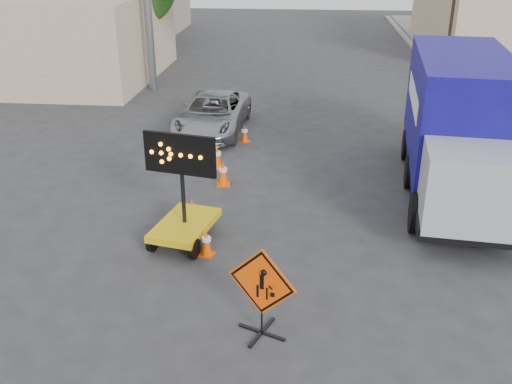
# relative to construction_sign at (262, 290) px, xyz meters

# --- Properties ---
(ground) EXTENTS (100.00, 100.00, 0.00)m
(ground) POSITION_rel_construction_sign_xyz_m (-0.08, -0.68, -0.92)
(ground) COLOR #2D2D30
(ground) RESTS_ON ground
(curb_right) EXTENTS (0.40, 60.00, 0.12)m
(curb_right) POSITION_rel_construction_sign_xyz_m (7.12, 14.32, -0.86)
(curb_right) COLOR gray
(curb_right) RESTS_ON ground
(storefront_left_near) EXTENTS (14.00, 10.00, 4.00)m
(storefront_left_near) POSITION_rel_construction_sign_xyz_m (-14.08, 19.32, 1.08)
(storefront_left_near) COLOR #C9B691
(storefront_left_near) RESTS_ON ground
(storefront_left_far) EXTENTS (12.00, 10.00, 4.40)m
(storefront_left_far) POSITION_rel_construction_sign_xyz_m (-15.08, 33.32, 1.28)
(storefront_left_far) COLOR gray
(storefront_left_far) RESTS_ON ground
(construction_sign) EXTENTS (1.22, 0.88, 1.74)m
(construction_sign) POSITION_rel_construction_sign_xyz_m (0.00, 0.00, 0.00)
(construction_sign) COLOR black
(construction_sign) RESTS_ON ground
(arrow_board) EXTENTS (1.65, 2.05, 2.64)m
(arrow_board) POSITION_rel_construction_sign_xyz_m (-2.07, 3.21, -0.32)
(arrow_board) COLOR gold
(arrow_board) RESTS_ON ground
(pickup_truck) EXTENTS (2.43, 4.93, 1.35)m
(pickup_truck) POSITION_rel_construction_sign_xyz_m (-2.78, 11.36, -0.25)
(pickup_truck) COLOR #9EA0A5
(pickup_truck) RESTS_ON ground
(box_truck) EXTENTS (3.07, 7.95, 3.68)m
(box_truck) POSITION_rel_construction_sign_xyz_m (4.67, 6.77, 0.75)
(box_truck) COLOR black
(box_truck) RESTS_ON ground
(cone_a) EXTENTS (0.38, 0.38, 0.64)m
(cone_a) POSITION_rel_construction_sign_xyz_m (-1.46, 2.62, -0.60)
(cone_a) COLOR #FF4D05
(cone_a) RESTS_ON ground
(cone_b) EXTENTS (0.42, 0.42, 0.68)m
(cone_b) POSITION_rel_construction_sign_xyz_m (-2.08, 4.13, -0.58)
(cone_b) COLOR #FF4D05
(cone_b) RESTS_ON ground
(cone_c) EXTENTS (0.44, 0.44, 0.75)m
(cone_c) POSITION_rel_construction_sign_xyz_m (-1.68, 6.54, -0.54)
(cone_c) COLOR #FF4D05
(cone_c) RESTS_ON ground
(cone_d) EXTENTS (0.39, 0.39, 0.77)m
(cone_d) POSITION_rel_construction_sign_xyz_m (-2.05, 7.78, -0.54)
(cone_d) COLOR #FF4D05
(cone_d) RESTS_ON ground
(cone_e) EXTENTS (0.42, 0.42, 0.63)m
(cone_e) POSITION_rel_construction_sign_xyz_m (-1.50, 10.30, -0.60)
(cone_e) COLOR #FF4D05
(cone_e) RESTS_ON ground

